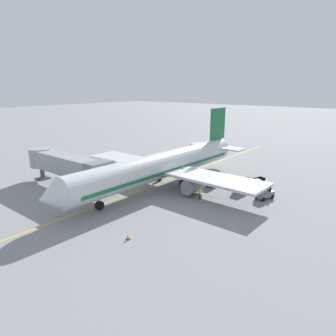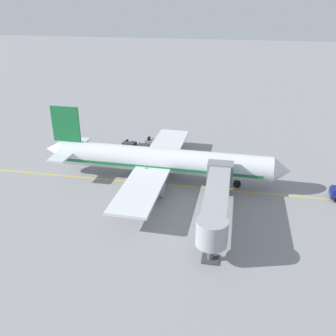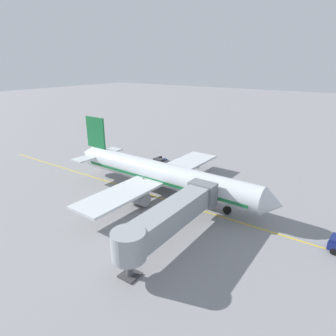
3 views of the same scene
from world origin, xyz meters
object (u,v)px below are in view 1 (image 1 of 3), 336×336
object	(u,v)px
parked_airliner	(163,166)
baggage_tug_spare	(264,194)
baggage_cart_front	(241,185)
baggage_tug_trailing	(259,184)
safety_cone_nose_left	(128,237)
jet_bridge	(66,164)
baggage_tug_lead	(213,181)
ground_crew_wing_walker	(200,193)
baggage_cart_second_in_train	(253,181)

from	to	relation	value
parked_airliner	baggage_tug_spare	xyz separation A→B (m)	(-13.53, -4.39, -2.47)
parked_airliner	baggage_cart_front	size ratio (longest dim) A/B	12.56
baggage_tug_trailing	baggage_tug_spare	size ratio (longest dim) A/B	1.00
safety_cone_nose_left	baggage_cart_front	bearing A→B (deg)	-96.48
jet_bridge	baggage_tug_lead	bearing A→B (deg)	-139.05
baggage_tug_lead	ground_crew_wing_walker	size ratio (longest dim) A/B	1.48
baggage_tug_lead	baggage_tug_spare	distance (m)	8.05
parked_airliner	ground_crew_wing_walker	xyz separation A→B (m)	(-7.14, 1.15, -2.23)
jet_bridge	baggage_cart_front	bearing A→B (deg)	-145.12
baggage_tug_lead	baggage_tug_trailing	distance (m)	6.56
parked_airliner	baggage_tug_spare	bearing A→B (deg)	-162.01
baggage_tug_trailing	baggage_tug_spare	xyz separation A→B (m)	(-2.26, 3.62, 0.00)
parked_airliner	baggage_tug_spare	distance (m)	14.44
jet_bridge	baggage_cart_front	xyz separation A→B (m)	(-20.42, -14.24, -2.51)
baggage_tug_lead	baggage_tug_spare	size ratio (longest dim) A/B	0.91
baggage_tug_trailing	safety_cone_nose_left	bearing A→B (deg)	80.84
parked_airliner	baggage_tug_spare	size ratio (longest dim) A/B	13.56
parked_airliner	safety_cone_nose_left	world-z (taller)	parked_airliner
ground_crew_wing_walker	baggage_cart_second_in_train	bearing A→B (deg)	-108.65
ground_crew_wing_walker	safety_cone_nose_left	xyz separation A→B (m)	(-0.51, 13.25, -0.66)
jet_bridge	ground_crew_wing_walker	world-z (taller)	jet_bridge
baggage_tug_lead	baggage_cart_second_in_train	size ratio (longest dim) A/B	0.85
baggage_cart_second_in_train	baggage_tug_spare	bearing A→B (deg)	131.21
jet_bridge	safety_cone_nose_left	world-z (taller)	jet_bridge
ground_crew_wing_walker	jet_bridge	bearing A→B (deg)	24.01
baggage_tug_spare	ground_crew_wing_walker	size ratio (longest dim) A/B	1.63
baggage_cart_second_in_train	ground_crew_wing_walker	size ratio (longest dim) A/B	1.76
parked_airliner	baggage_tug_lead	distance (m)	7.76
baggage_tug_spare	jet_bridge	bearing A→B (deg)	29.14
baggage_tug_spare	safety_cone_nose_left	distance (m)	19.70
baggage_tug_trailing	safety_cone_nose_left	xyz separation A→B (m)	(3.61, 22.41, -0.42)
baggage_tug_lead	baggage_tug_trailing	xyz separation A→B (m)	(-5.77, -3.12, 0.00)
parked_airliner	jet_bridge	world-z (taller)	parked_airliner
baggage_tug_trailing	baggage_tug_lead	bearing A→B (deg)	28.40
baggage_tug_spare	safety_cone_nose_left	size ratio (longest dim) A/B	4.66
parked_airliner	baggage_cart_second_in_train	distance (m)	13.28
baggage_cart_front	safety_cone_nose_left	world-z (taller)	baggage_cart_front
jet_bridge	baggage_cart_front	distance (m)	25.02
safety_cone_nose_left	baggage_tug_spare	bearing A→B (deg)	-107.35
safety_cone_nose_left	baggage_cart_second_in_train	bearing A→B (deg)	-96.62
baggage_tug_trailing	baggage_cart_front	distance (m)	3.13
baggage_tug_spare	safety_cone_nose_left	bearing A→B (deg)	72.65
parked_airliner	baggage_cart_second_in_train	world-z (taller)	parked_airliner
baggage_tug_spare	baggage_cart_front	world-z (taller)	baggage_tug_spare
safety_cone_nose_left	parked_airliner	bearing A→B (deg)	-62.00
parked_airliner	baggage_tug_trailing	bearing A→B (deg)	-144.60
ground_crew_wing_walker	safety_cone_nose_left	distance (m)	13.28
parked_airliner	jet_bridge	distance (m)	13.87
jet_bridge	ground_crew_wing_walker	bearing A→B (deg)	-155.99
parked_airliner	ground_crew_wing_walker	world-z (taller)	parked_airliner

